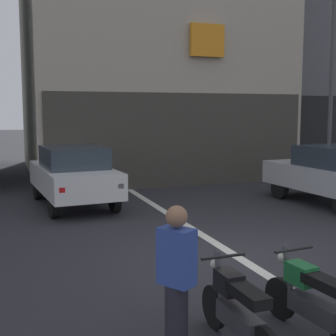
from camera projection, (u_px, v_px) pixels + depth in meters
name	position (u px, v px, depth m)	size (l,w,h in m)	color
ground_plane	(238.00, 257.00, 8.23)	(120.00, 120.00, 0.00)	#2B2B30
lane_centre_line	(143.00, 198.00, 13.84)	(0.20, 18.00, 0.01)	silver
building_mid_block	(140.00, 19.00, 19.85)	(9.59, 10.13, 13.04)	#B2A893
building_far_right	(309.00, 10.00, 22.58)	(8.70, 8.01, 15.07)	#56565B
car_white_crossing_near	(73.00, 174.00, 12.60)	(2.08, 4.23, 1.64)	black
car_silver_parked_kerbside	(333.00, 173.00, 12.68)	(2.00, 4.20, 1.64)	black
street_lamp	(332.00, 62.00, 15.26)	(0.36, 0.36, 6.90)	#47474C
motorcycle_black_row_leftmost	(237.00, 310.00, 4.99)	(0.55, 1.67, 0.98)	black
motorcycle_green_row_left_mid	(312.00, 300.00, 5.26)	(0.55, 1.67, 0.98)	black
person_by_motorcycles	(177.00, 285.00, 4.65)	(0.38, 0.42, 1.67)	#23232D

